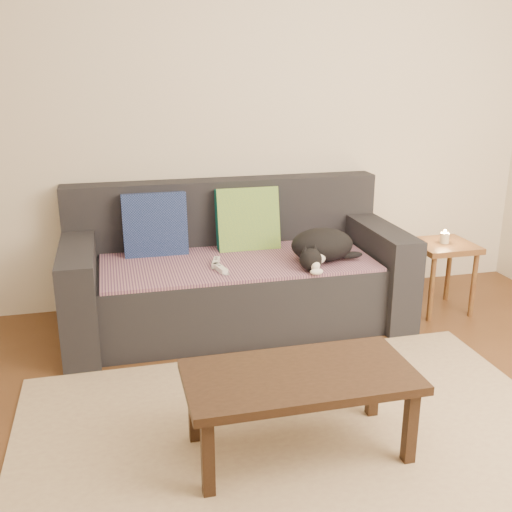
# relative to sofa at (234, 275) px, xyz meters

# --- Properties ---
(ground) EXTENTS (4.50, 4.50, 0.00)m
(ground) POSITION_rel_sofa_xyz_m (0.00, -1.57, -0.31)
(ground) COLOR brown
(ground) RESTS_ON ground
(back_wall) EXTENTS (4.50, 0.04, 2.60)m
(back_wall) POSITION_rel_sofa_xyz_m (0.00, 0.43, 0.99)
(back_wall) COLOR beige
(back_wall) RESTS_ON ground
(sofa) EXTENTS (2.10, 0.94, 0.87)m
(sofa) POSITION_rel_sofa_xyz_m (0.00, 0.00, 0.00)
(sofa) COLOR #232328
(sofa) RESTS_ON ground
(throw_blanket) EXTENTS (1.66, 0.74, 0.02)m
(throw_blanket) POSITION_rel_sofa_xyz_m (0.00, -0.09, 0.12)
(throw_blanket) COLOR #44284B
(throw_blanket) RESTS_ON sofa
(cushion_navy) EXTENTS (0.40, 0.15, 0.41)m
(cushion_navy) POSITION_rel_sofa_xyz_m (-0.47, 0.17, 0.32)
(cushion_navy) COLOR #0F1E42
(cushion_navy) RESTS_ON throw_blanket
(cushion_green) EXTENTS (0.41, 0.19, 0.42)m
(cushion_green) POSITION_rel_sofa_xyz_m (0.13, 0.17, 0.32)
(cushion_green) COLOR #0D584F
(cushion_green) RESTS_ON throw_blanket
(cat) EXTENTS (0.48, 0.45, 0.20)m
(cat) POSITION_rel_sofa_xyz_m (0.49, -0.25, 0.23)
(cat) COLOR black
(cat) RESTS_ON throw_blanket
(wii_remote_a) EXTENTS (0.08, 0.15, 0.03)m
(wii_remote_a) POSITION_rel_sofa_xyz_m (-0.14, -0.15, 0.15)
(wii_remote_a) COLOR white
(wii_remote_a) RESTS_ON throw_blanket
(wii_remote_b) EXTENTS (0.07, 0.15, 0.03)m
(wii_remote_b) POSITION_rel_sofa_xyz_m (-0.14, -0.27, 0.15)
(wii_remote_b) COLOR white
(wii_remote_b) RESTS_ON throw_blanket
(side_table) EXTENTS (0.38, 0.38, 0.47)m
(side_table) POSITION_rel_sofa_xyz_m (1.38, -0.17, 0.08)
(side_table) COLOR brown
(side_table) RESTS_ON ground
(candle) EXTENTS (0.06, 0.06, 0.09)m
(candle) POSITION_rel_sofa_xyz_m (1.38, -0.17, 0.20)
(candle) COLOR beige
(candle) RESTS_ON side_table
(rug) EXTENTS (2.50, 1.80, 0.01)m
(rug) POSITION_rel_sofa_xyz_m (0.00, -1.42, -0.30)
(rug) COLOR tan
(rug) RESTS_ON ground
(coffee_table) EXTENTS (0.96, 0.48, 0.38)m
(coffee_table) POSITION_rel_sofa_xyz_m (-0.03, -1.44, 0.03)
(coffee_table) COLOR #311F13
(coffee_table) RESTS_ON rug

